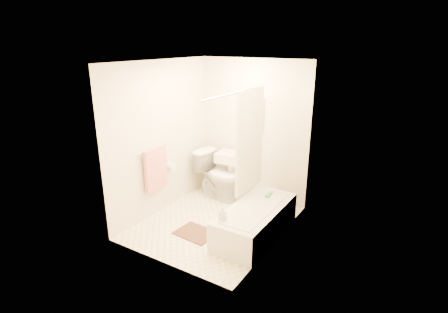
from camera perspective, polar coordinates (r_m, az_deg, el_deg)
The scene contains 17 objects.
floor at distance 5.47m, azimuth -1.40°, elevation -10.70°, with size 2.40×2.40×0.00m, color beige.
ceiling at distance 4.79m, azimuth -1.62°, elevation 15.27°, with size 2.40×2.40×0.00m, color white.
wall_back at distance 6.00m, azimuth 4.77°, elevation 4.26°, with size 2.00×0.02×2.40m, color beige.
wall_left at distance 5.59m, azimuth -10.15°, elevation 2.95°, with size 0.02×2.40×2.40m, color beige.
wall_right at distance 4.56m, azimuth 9.11°, elevation -0.54°, with size 0.02×2.40×2.40m, color beige.
mirror at distance 5.92m, azimuth 4.75°, elevation 7.03°, with size 0.40×0.03×0.55m, color white.
curtain_rod at distance 4.76m, azimuth 2.17°, elevation 10.40°, with size 0.03×0.03×1.70m, color silver.
shower_curtain at distance 5.26m, azimuth 4.21°, elevation 2.47°, with size 0.04×0.80×1.55m, color silver.
towel_bar at distance 5.41m, azimuth -11.51°, elevation 1.26°, with size 0.02×0.02×0.60m, color silver.
towel at distance 5.49m, azimuth -11.07°, elevation -1.98°, with size 0.06×0.45×0.66m, color #CC7266.
toilet_paper at distance 5.78m, azimuth -8.56°, elevation -1.64°, with size 0.12×0.12×0.11m, color white.
toilet at distance 6.13m, azimuth -0.90°, elevation -3.15°, with size 0.47×0.84×0.82m, color white.
sink at distance 6.15m, azimuth 1.14°, elevation -2.68°, with size 0.46×0.37×0.90m, color white, non-canonical shape.
bathtub at distance 5.09m, azimuth 5.16°, elevation -10.42°, with size 0.66×1.51×0.42m, color silver, non-canonical shape.
bath_mat at distance 5.20m, azimuth -4.65°, elevation -12.33°, with size 0.56×0.42×0.02m, color #522C21.
soap_bottle at distance 4.61m, azimuth -0.21°, elevation -9.35°, with size 0.08×0.08×0.18m, color white.
scrub_brush at distance 5.37m, azimuth 7.31°, elevation -6.17°, with size 0.06×0.21×0.04m, color green.
Camera 1 is at (2.61, -4.00, 2.66)m, focal length 28.00 mm.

